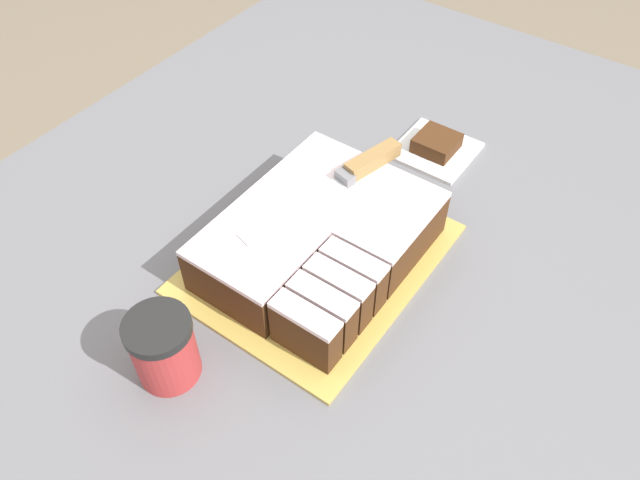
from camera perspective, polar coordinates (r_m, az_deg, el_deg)
The scene contains 8 objects.
ground_plane at distance 1.71m, azimuth 1.10°, elevation -21.02°, with size 8.00×8.00×0.00m, color #7F705B.
countertop at distance 1.29m, azimuth 1.39°, elevation -13.59°, with size 1.40×1.10×0.92m.
cake_board at distance 0.88m, azimuth 0.00°, elevation -1.78°, with size 0.35×0.28×0.01m.
cake at distance 0.85m, azimuth -0.01°, elevation 0.19°, with size 0.30×0.23×0.08m.
knife at distance 0.88m, azimuth 3.18°, elevation 6.30°, with size 0.27×0.09×0.02m.
coffee_cup at distance 0.76m, azimuth -14.10°, elevation -9.58°, with size 0.08×0.08×0.10m.
paper_napkin at distance 1.07m, azimuth 10.50°, elevation 8.09°, with size 0.12×0.12×0.01m.
brownie at distance 1.06m, azimuth 10.61°, elevation 8.73°, with size 0.07×0.07×0.02m.
Camera 1 is at (-0.52, -0.34, 1.59)m, focal length 35.00 mm.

